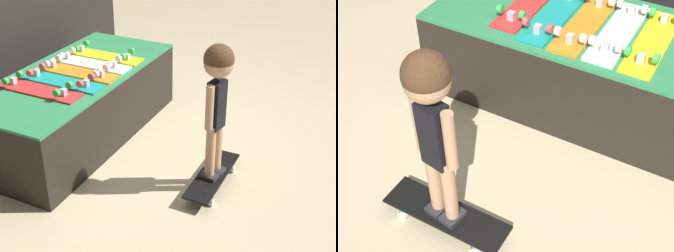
# 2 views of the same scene
# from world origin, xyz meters

# --- Properties ---
(ground_plane) EXTENTS (16.00, 16.00, 0.00)m
(ground_plane) POSITION_xyz_m (0.00, 0.00, 0.00)
(ground_plane) COLOR beige
(display_rack) EXTENTS (1.90, 0.86, 0.57)m
(display_rack) POSITION_xyz_m (0.00, 0.51, 0.29)
(display_rack) COLOR black
(display_rack) RESTS_ON ground_plane
(skateboard_red_on_rack) EXTENTS (0.18, 0.71, 0.09)m
(skateboard_red_on_rack) POSITION_xyz_m (-0.40, 0.54, 0.59)
(skateboard_red_on_rack) COLOR red
(skateboard_red_on_rack) RESTS_ON display_rack
(skateboard_teal_on_rack) EXTENTS (0.18, 0.71, 0.09)m
(skateboard_teal_on_rack) POSITION_xyz_m (-0.20, 0.49, 0.59)
(skateboard_teal_on_rack) COLOR teal
(skateboard_teal_on_rack) RESTS_ON display_rack
(skateboard_orange_on_rack) EXTENTS (0.18, 0.71, 0.09)m
(skateboard_orange_on_rack) POSITION_xyz_m (0.00, 0.49, 0.59)
(skateboard_orange_on_rack) COLOR orange
(skateboard_orange_on_rack) RESTS_ON display_rack
(skateboard_white_on_rack) EXTENTS (0.18, 0.71, 0.09)m
(skateboard_white_on_rack) POSITION_xyz_m (0.20, 0.49, 0.59)
(skateboard_white_on_rack) COLOR white
(skateboard_white_on_rack) RESTS_ON display_rack
(skateboard_yellow_on_rack) EXTENTS (0.18, 0.71, 0.09)m
(skateboard_yellow_on_rack) POSITION_xyz_m (0.40, 0.49, 0.59)
(skateboard_yellow_on_rack) COLOR yellow
(skateboard_yellow_on_rack) RESTS_ON display_rack
(skateboard_on_floor) EXTENTS (0.67, 0.19, 0.09)m
(skateboard_on_floor) POSITION_xyz_m (-0.19, -0.77, 0.07)
(skateboard_on_floor) COLOR black
(skateboard_on_floor) RESTS_ON ground_plane
(child) EXTENTS (0.23, 0.20, 0.98)m
(child) POSITION_xyz_m (-0.19, -0.77, 0.77)
(child) COLOR #2D2D33
(child) RESTS_ON skateboard_on_floor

